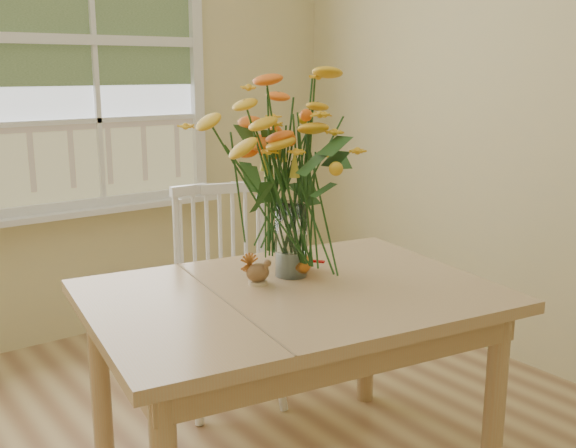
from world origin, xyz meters
TOP-DOWN VIEW (x-y plane):
  - dining_table at (0.51, 0.51)m, footprint 1.44×1.13m
  - windsor_chair at (0.68, 1.21)m, footprint 0.53×0.52m
  - flower_vase at (0.61, 0.64)m, footprint 0.54×0.54m
  - pumpkin at (0.62, 0.63)m, footprint 0.10×0.10m
  - turkey_figurine at (0.46, 0.63)m, footprint 0.09×0.08m
  - dark_gourd at (0.67, 0.68)m, footprint 0.13×0.12m

SIDE VIEW (x-z plane):
  - windsor_chair at x=0.68m, z-range 0.06..0.96m
  - dining_table at x=0.51m, z-range 0.26..0.96m
  - dark_gourd at x=0.67m, z-range 0.70..0.77m
  - pumpkin at x=0.62m, z-range 0.70..0.78m
  - turkey_figurine at x=0.46m, z-range 0.69..0.79m
  - flower_vase at x=0.61m, z-range 0.76..1.40m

